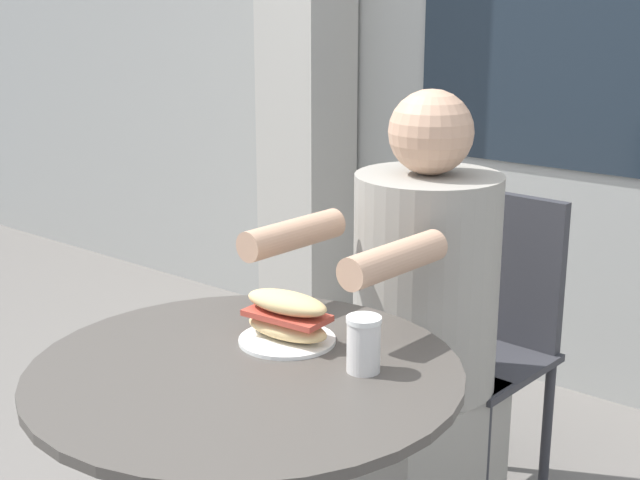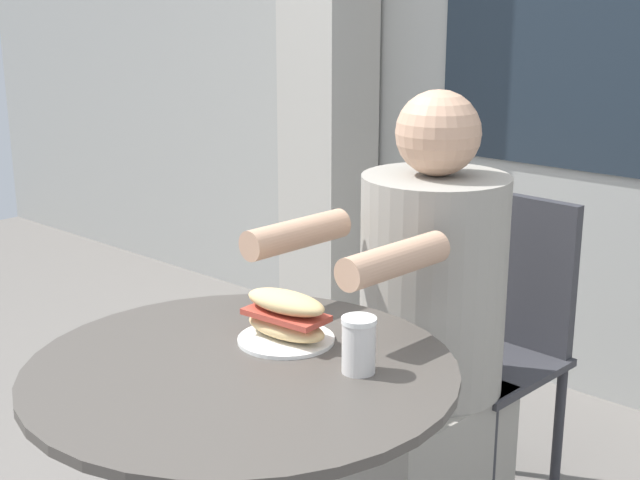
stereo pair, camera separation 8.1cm
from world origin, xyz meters
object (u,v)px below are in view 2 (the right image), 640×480
cafe_table (243,453)px  drink_cup (359,345)px  diner_chair (498,325)px  seated_diner (421,367)px  sandwich_on_plate (286,319)px

cafe_table → drink_cup: (0.18, 0.13, 0.24)m
diner_chair → seated_diner: bearing=91.6°
seated_diner → diner_chair: bearing=-88.4°
diner_chair → drink_cup: size_ratio=8.12×
seated_diner → sandwich_on_plate: (-0.01, -0.46, 0.25)m
diner_chair → sandwich_on_plate: size_ratio=4.42×
seated_diner → drink_cup: size_ratio=11.04×
diner_chair → drink_cup: 0.88m
diner_chair → drink_cup: diner_chair is taller
cafe_table → diner_chair: bearing=90.2°
seated_diner → sandwich_on_plate: 0.52m
diner_chair → drink_cup: bearing=105.4°
sandwich_on_plate → seated_diner: bearing=88.6°
cafe_table → seated_diner: size_ratio=0.70×
diner_chair → sandwich_on_plate: bearing=91.4°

